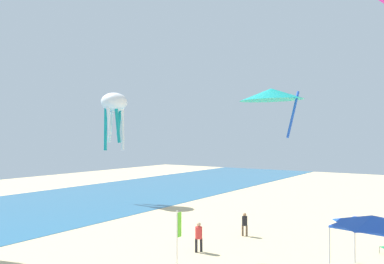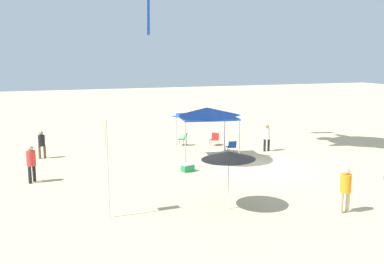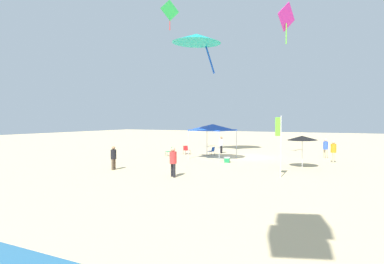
{
  "view_description": "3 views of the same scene",
  "coord_description": "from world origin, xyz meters",
  "px_view_note": "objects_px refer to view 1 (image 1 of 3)",
  "views": [
    {
      "loc": [
        -18.42,
        -1.23,
        6.85
      ],
      "look_at": [
        -0.7,
        10.76,
        7.15
      ],
      "focal_mm": 36.6,
      "sensor_mm": 36.0,
      "label": 1
    },
    {
      "loc": [
        -19.69,
        11.34,
        5.8
      ],
      "look_at": [
        3.56,
        2.72,
        1.48
      ],
      "focal_mm": 40.39,
      "sensor_mm": 36.0,
      "label": 2
    },
    {
      "loc": [
        -8.01,
        27.81,
        3.41
      ],
      "look_at": [
        3.97,
        3.37,
        2.34
      ],
      "focal_mm": 29.6,
      "sensor_mm": 36.0,
      "label": 3
    }
  ],
  "objects_px": {
    "person_watching_sky": "(199,235)",
    "person_near_umbrella": "(245,222)",
    "banner_flag": "(178,243)",
    "kite_delta_teal": "(271,94)",
    "canopy_tent": "(372,221)",
    "kite_octopus_white": "(114,105)"
  },
  "relations": [
    {
      "from": "person_watching_sky",
      "to": "person_near_umbrella",
      "type": "xyz_separation_m",
      "value": [
        4.97,
        -0.57,
        -0.09
      ]
    },
    {
      "from": "banner_flag",
      "to": "kite_delta_teal",
      "type": "xyz_separation_m",
      "value": [
        6.25,
        -1.79,
        7.03
      ]
    },
    {
      "from": "canopy_tent",
      "to": "person_watching_sky",
      "type": "relative_size",
      "value": 2.07
    },
    {
      "from": "person_near_umbrella",
      "to": "kite_delta_teal",
      "type": "distance_m",
      "value": 10.13
    },
    {
      "from": "banner_flag",
      "to": "person_near_umbrella",
      "type": "height_order",
      "value": "banner_flag"
    },
    {
      "from": "canopy_tent",
      "to": "kite_delta_teal",
      "type": "xyz_separation_m",
      "value": [
        -0.77,
        4.93,
        6.5
      ]
    },
    {
      "from": "banner_flag",
      "to": "person_near_umbrella",
      "type": "distance_m",
      "value": 10.93
    },
    {
      "from": "canopy_tent",
      "to": "person_near_umbrella",
      "type": "relative_size",
      "value": 2.27
    },
    {
      "from": "canopy_tent",
      "to": "person_watching_sky",
      "type": "xyz_separation_m",
      "value": [
        -1.32,
        9.34,
        -1.67
      ]
    },
    {
      "from": "person_watching_sky",
      "to": "kite_octopus_white",
      "type": "xyz_separation_m",
      "value": [
        10.4,
        17.63,
        9.26
      ]
    },
    {
      "from": "kite_delta_teal",
      "to": "person_near_umbrella",
      "type": "bearing_deg",
      "value": -31.97
    },
    {
      "from": "person_near_umbrella",
      "to": "kite_octopus_white",
      "type": "xyz_separation_m",
      "value": [
        5.43,
        18.2,
        9.36
      ]
    },
    {
      "from": "banner_flag",
      "to": "person_near_umbrella",
      "type": "xyz_separation_m",
      "value": [
        10.67,
        2.05,
        -1.24
      ]
    },
    {
      "from": "banner_flag",
      "to": "kite_delta_teal",
      "type": "height_order",
      "value": "kite_delta_teal"
    },
    {
      "from": "canopy_tent",
      "to": "person_watching_sky",
      "type": "bearing_deg",
      "value": 98.03
    },
    {
      "from": "kite_delta_teal",
      "to": "person_watching_sky",
      "type": "bearing_deg",
      "value": 24.15
    },
    {
      "from": "kite_octopus_white",
      "to": "person_near_umbrella",
      "type": "bearing_deg",
      "value": 64.19
    },
    {
      "from": "canopy_tent",
      "to": "kite_octopus_white",
      "type": "xyz_separation_m",
      "value": [
        9.08,
        26.96,
        7.59
      ]
    },
    {
      "from": "canopy_tent",
      "to": "person_watching_sky",
      "type": "distance_m",
      "value": 9.58
    },
    {
      "from": "person_watching_sky",
      "to": "kite_delta_teal",
      "type": "bearing_deg",
      "value": 134.33
    },
    {
      "from": "kite_delta_teal",
      "to": "kite_octopus_white",
      "type": "bearing_deg",
      "value": -7.04
    },
    {
      "from": "canopy_tent",
      "to": "kite_delta_teal",
      "type": "height_order",
      "value": "kite_delta_teal"
    }
  ]
}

